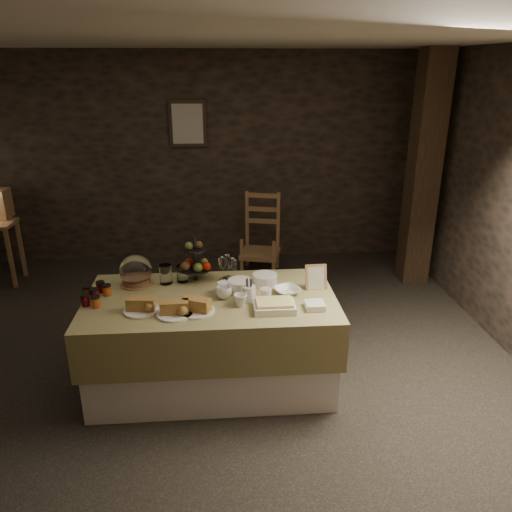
{
  "coord_description": "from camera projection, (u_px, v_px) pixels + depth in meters",
  "views": [
    {
      "loc": [
        0.2,
        -3.81,
        2.42
      ],
      "look_at": [
        0.51,
        0.2,
        0.87
      ],
      "focal_mm": 35.0,
      "sensor_mm": 36.0,
      "label": 1
    }
  ],
  "objects": [
    {
      "name": "menu_frame",
      "position": [
        316.0,
        278.0,
        3.93
      ],
      "size": [
        0.17,
        0.08,
        0.22
      ],
      "primitive_type": "cube",
      "rotation": [
        -0.24,
        0.0,
        0.05
      ],
      "color": "olive",
      "rests_on": "buffet_table"
    },
    {
      "name": "cutlery_holder",
      "position": [
        249.0,
        294.0,
        3.73
      ],
      "size": [
        0.1,
        0.1,
        0.12
      ],
      "primitive_type": "cylinder",
      "color": "white",
      "rests_on": "buffet_table"
    },
    {
      "name": "plate_stack_a",
      "position": [
        240.0,
        286.0,
        3.89
      ],
      "size": [
        0.19,
        0.19,
        0.1
      ],
      "primitive_type": "cylinder",
      "color": "white",
      "rests_on": "buffet_table"
    },
    {
      "name": "cake_dome",
      "position": [
        136.0,
        272.0,
        4.0
      ],
      "size": [
        0.26,
        0.26,
        0.26
      ],
      "color": "olive",
      "rests_on": "buffet_table"
    },
    {
      "name": "buffet_table",
      "position": [
        212.0,
        334.0,
        3.93
      ],
      "size": [
        1.91,
        1.02,
        0.76
      ],
      "color": "silver",
      "rests_on": "ground_plane"
    },
    {
      "name": "storage_jar_a",
      "position": [
        166.0,
        274.0,
        4.03
      ],
      "size": [
        0.1,
        0.1,
        0.16
      ],
      "primitive_type": "cylinder",
      "color": "white",
      "rests_on": "buffet_table"
    },
    {
      "name": "bread_platter_left",
      "position": [
        141.0,
        306.0,
        3.58
      ],
      "size": [
        0.26,
        0.26,
        0.11
      ],
      "color": "white",
      "rests_on": "buffet_table"
    },
    {
      "name": "storage_jar_b",
      "position": [
        182.0,
        274.0,
        4.07
      ],
      "size": [
        0.09,
        0.09,
        0.14
      ],
      "primitive_type": "cylinder",
      "color": "white",
      "rests_on": "buffet_table"
    },
    {
      "name": "plate_stack_b",
      "position": [
        265.0,
        279.0,
        4.03
      ],
      "size": [
        0.2,
        0.2,
        0.08
      ],
      "primitive_type": "cylinder",
      "color": "white",
      "rests_on": "buffet_table"
    },
    {
      "name": "bread_platter_right",
      "position": [
        197.0,
        307.0,
        3.57
      ],
      "size": [
        0.26,
        0.26,
        0.11
      ],
      "color": "white",
      "rests_on": "buffet_table"
    },
    {
      "name": "mug_d",
      "position": [
        266.0,
        294.0,
        3.76
      ],
      "size": [
        0.08,
        0.08,
        0.09
      ],
      "primitive_type": "cylinder",
      "color": "white",
      "rests_on": "buffet_table"
    },
    {
      "name": "ground_plane",
      "position": [
        200.0,
        358.0,
        4.4
      ],
      "size": [
        5.5,
        5.0,
        0.01
      ],
      "primitive_type": "cube",
      "color": "black",
      "rests_on": "ground"
    },
    {
      "name": "square_dish",
      "position": [
        315.0,
        305.0,
        3.63
      ],
      "size": [
        0.14,
        0.14,
        0.04
      ],
      "primitive_type": "cube",
      "color": "white",
      "rests_on": "buffet_table"
    },
    {
      "name": "jam_jars",
      "position": [
        95.0,
        295.0,
        3.77
      ],
      "size": [
        0.2,
        0.32,
        0.07
      ],
      "color": "#5F0A0F",
      "rests_on": "buffet_table"
    },
    {
      "name": "mug_c",
      "position": [
        223.0,
        288.0,
        3.86
      ],
      "size": [
        0.09,
        0.09,
        0.09
      ],
      "primitive_type": "cylinder",
      "color": "white",
      "rests_on": "buffet_table"
    },
    {
      "name": "chair",
      "position": [
        260.0,
        237.0,
        6.14
      ],
      "size": [
        0.55,
        0.53,
        0.76
      ],
      "rotation": [
        0.0,
        0.0,
        -0.25
      ],
      "color": "olive",
      "rests_on": "ground_plane"
    },
    {
      "name": "cup_b",
      "position": [
        240.0,
        300.0,
        3.66
      ],
      "size": [
        0.12,
        0.12,
        0.09
      ],
      "primitive_type": "imported",
      "rotation": [
        0.0,
        0.0,
        -0.24
      ],
      "color": "white",
      "rests_on": "buffet_table"
    },
    {
      "name": "cup_a",
      "position": [
        224.0,
        292.0,
        3.78
      ],
      "size": [
        0.15,
        0.15,
        0.1
      ],
      "primitive_type": "imported",
      "rotation": [
        0.0,
        0.0,
        0.32
      ],
      "color": "white",
      "rests_on": "buffet_table"
    },
    {
      "name": "bowl",
      "position": [
        287.0,
        291.0,
        3.87
      ],
      "size": [
        0.25,
        0.25,
        0.05
      ],
      "primitive_type": "imported",
      "rotation": [
        0.0,
        0.0,
        0.39
      ],
      "color": "white",
      "rests_on": "buffet_table"
    },
    {
      "name": "framed_picture",
      "position": [
        188.0,
        124.0,
        6.06
      ],
      "size": [
        0.45,
        0.04,
        0.55
      ],
      "color": "#312619",
      "rests_on": "room_shell"
    },
    {
      "name": "bread_platter_center",
      "position": [
        174.0,
        310.0,
        3.53
      ],
      "size": [
        0.26,
        0.26,
        0.11
      ],
      "color": "white",
      "rests_on": "buffet_table"
    },
    {
      "name": "tart_dish",
      "position": [
        274.0,
        306.0,
        3.61
      ],
      "size": [
        0.3,
        0.22,
        0.07
      ],
      "color": "white",
      "rests_on": "buffet_table"
    },
    {
      "name": "fruit_stand",
      "position": [
        196.0,
        264.0,
        4.06
      ],
      "size": [
        0.27,
        0.27,
        0.38
      ],
      "rotation": [
        0.0,
        0.0,
        -0.26
      ],
      "color": "black",
      "rests_on": "buffet_table"
    },
    {
      "name": "room_shell",
      "position": [
        192.0,
        184.0,
        3.84
      ],
      "size": [
        5.52,
        5.02,
        2.6
      ],
      "color": "black",
      "rests_on": "ground"
    },
    {
      "name": "timber_column",
      "position": [
        423.0,
        172.0,
        5.57
      ],
      "size": [
        0.3,
        0.3,
        2.6
      ],
      "primitive_type": "cube",
      "color": "black",
      "rests_on": "ground_plane"
    }
  ]
}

